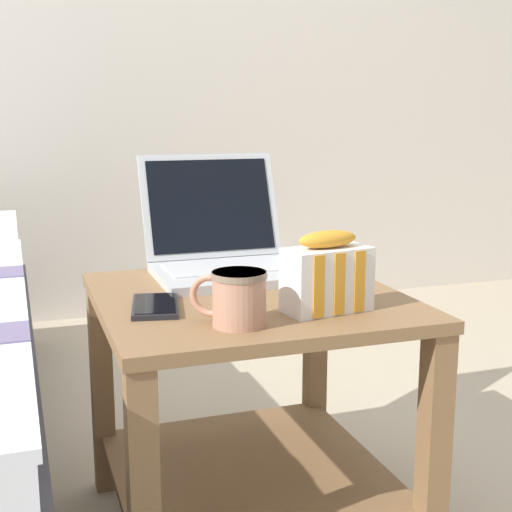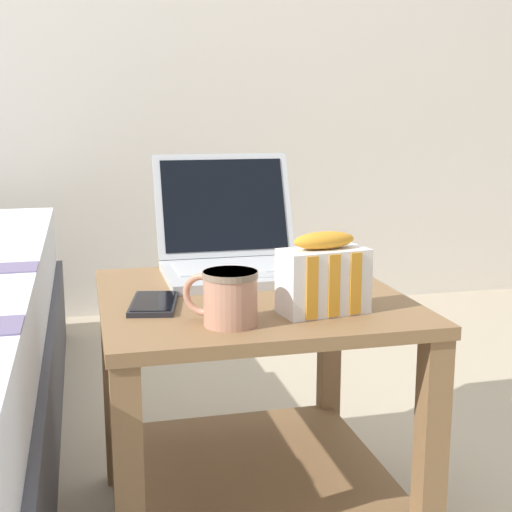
{
  "view_description": "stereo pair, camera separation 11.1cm",
  "coord_description": "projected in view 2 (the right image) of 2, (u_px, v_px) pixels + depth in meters",
  "views": [
    {
      "loc": [
        -0.4,
        -1.21,
        0.81
      ],
      "look_at": [
        0.0,
        -0.04,
        0.56
      ],
      "focal_mm": 50.0,
      "sensor_mm": 36.0,
      "label": 1
    },
    {
      "loc": [
        -0.29,
        -1.24,
        0.81
      ],
      "look_at": [
        0.0,
        -0.04,
        0.56
      ],
      "focal_mm": 50.0,
      "sensor_mm": 36.0,
      "label": 2
    }
  ],
  "objects": [
    {
      "name": "laptop",
      "position": [
        235.0,
        249.0,
        1.48
      ],
      "size": [
        0.3,
        0.33,
        0.24
      ],
      "color": "#B7BABC",
      "rests_on": "bedside_table"
    },
    {
      "name": "mug_front_left",
      "position": [
        229.0,
        295.0,
        1.11
      ],
      "size": [
        0.12,
        0.09,
        0.09
      ],
      "color": "tan",
      "rests_on": "bedside_table"
    },
    {
      "name": "cell_phone",
      "position": [
        154.0,
        303.0,
        1.23
      ],
      "size": [
        0.1,
        0.16,
        0.01
      ],
      "color": "black",
      "rests_on": "bedside_table"
    },
    {
      "name": "snack_bag",
      "position": [
        324.0,
        277.0,
        1.18
      ],
      "size": [
        0.15,
        0.09,
        0.14
      ],
      "color": "white",
      "rests_on": "bedside_table"
    },
    {
      "name": "bedside_table",
      "position": [
        251.0,
        381.0,
        1.35
      ],
      "size": [
        0.55,
        0.55,
        0.48
      ],
      "color": "olive",
      "rests_on": "ground_plane"
    }
  ]
}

